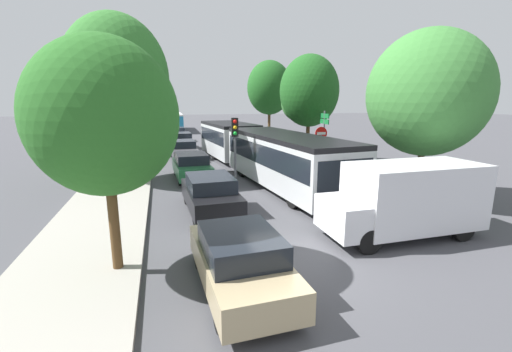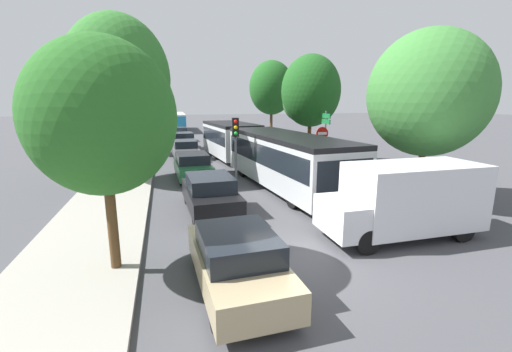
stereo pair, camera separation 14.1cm
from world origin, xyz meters
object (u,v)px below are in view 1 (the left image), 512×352
Objects in this scene: city_bus_rear at (172,121)px; tree_left_far at (142,106)px; queued_car_graphite at (183,150)px; tree_left_mid at (117,81)px; no_entry_sign at (321,144)px; tree_right_mid at (307,93)px; queued_car_green at (192,166)px; tree_right_near at (429,97)px; tree_right_far at (269,88)px; direction_sign_post at (324,128)px; traffic_light at (235,137)px; queued_car_silver at (181,141)px; tree_left_near at (104,121)px; articulated_bus at (256,147)px; queued_car_white at (176,134)px; white_van at (407,198)px; queued_car_black at (210,194)px; queued_car_tan at (240,261)px.

tree_left_far reaches higher than city_bus_rear.
tree_left_mid is at bearing 147.57° from queued_car_graphite.
tree_right_mid is (1.20, 4.73, 2.83)m from no_entry_sign.
queued_car_green is at bearing -74.29° from tree_left_far.
tree_right_near is 0.89× the size of tree_right_far.
direction_sign_post is at bearing -40.51° from tree_left_far.
tree_right_near reaches higher than traffic_light.
queued_car_silver is at bearing -179.29° from tree_right_far.
tree_left_near is at bearing -89.73° from tree_left_far.
articulated_bus is 2.47× the size of tree_right_mid.
direction_sign_post reaches higher than queued_car_graphite.
queued_car_white is at bearing 72.10° from tree_left_far.
queued_car_green is 11.49m from white_van.
queued_car_silver is 1.51× the size of no_entry_sign.
queued_car_silver is 1.25× the size of traffic_light.
city_bus_rear is at bearing 102.80° from tree_right_near.
queued_car_graphite is 0.70× the size of tree_left_far.
queued_car_silver is at bearing -76.52° from white_van.
no_entry_sign reaches higher than white_van.
tree_right_far is at bearing 160.64° from traffic_light.
tree_right_far is (8.16, 18.34, 4.62)m from queued_car_black.
queued_car_silver is 0.76× the size of tree_left_near.
direction_sign_post is (8.02, -31.25, 1.12)m from city_bus_rear.
tree_left_far is at bearing -167.72° from tree_right_far.
tree_left_mid is (-5.45, 2.96, 2.66)m from traffic_light.
no_entry_sign is at bearing 41.55° from tree_left_near.
tree_left_far is at bearing 90.27° from tree_left_near.
tree_left_near is (-2.71, -16.77, 3.03)m from queued_car_graphite.
queued_car_green is at bearing -2.16° from queued_car_tan.
tree_right_far is at bearing 173.95° from no_entry_sign.
queued_car_graphite is (-0.12, -25.19, -0.72)m from city_bus_rear.
queued_car_tan is at bearing -118.44° from tree_right_mid.
tree_left_mid reaches higher than queued_car_black.
queued_car_green is 1.48× the size of no_entry_sign.
queued_car_black is 9.50m from tree_right_near.
tree_right_near is (8.73, -0.94, 3.62)m from queued_car_black.
tree_left_near is at bearing -116.19° from tree_right_far.
queued_car_silver is at bearing -154.29° from no_entry_sign.
tree_left_mid is (-11.65, -0.02, 2.60)m from direction_sign_post.
city_bus_rear is 34.15m from no_entry_sign.
queued_car_tan is 0.49× the size of tree_left_mid.
traffic_light is (1.76, -14.65, 1.76)m from queued_car_silver.
direction_sign_post reaches higher than queued_car_silver.
city_bus_rear is 21.50m from tree_right_far.
tree_left_mid reaches higher than no_entry_sign.
queued_car_black is at bearing 178.47° from queued_car_graphite.
queued_car_white is 0.61× the size of tree_right_near.
city_bus_rear is 42.12m from tree_left_near.
articulated_bus is at bearing -54.22° from tree_left_far.
direction_sign_post is (8.14, -18.04, 1.81)m from queued_car_white.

